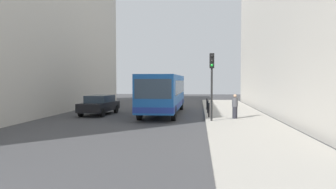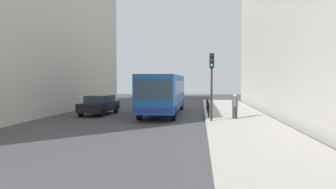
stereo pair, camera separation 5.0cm
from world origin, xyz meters
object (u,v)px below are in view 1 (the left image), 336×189
bus (164,92)px  pedestrian_near_signal (235,106)px  car_beside_bus (100,104)px  bollard_mid (208,107)px  bollard_near (209,110)px  bollard_far (207,104)px  traffic_light (212,74)px

bus → pedestrian_near_signal: 6.30m
bus → car_beside_bus: bus is taller
bus → bollard_mid: size_ratio=11.62×
bus → bollard_near: 4.71m
bus → bollard_far: bearing=-145.4°
car_beside_bus → traffic_light: bearing=157.6°
bollard_near → traffic_light: bearing=-87.1°
bollard_near → bollard_far: bearing=90.0°
car_beside_bus → traffic_light: size_ratio=1.10×
bollard_mid → pedestrian_near_signal: bearing=-63.5°
bollard_mid → bollard_far: same height
car_beside_bus → pedestrian_near_signal: pedestrian_near_signal is taller
bollard_mid → bollard_far: size_ratio=1.00×
bus → bollard_mid: 3.58m
car_beside_bus → bollard_far: (8.22, 3.24, -0.16)m
traffic_light → bus: bearing=124.5°
bollard_near → bus: bearing=137.6°
bollard_far → pedestrian_near_signal: 6.23m
bus → bollard_far: 4.23m
traffic_light → bollard_near: size_ratio=4.32×
bollard_near → pedestrian_near_signal: pedestrian_near_signal is taller
bollard_mid → pedestrian_near_signal: 3.70m
traffic_light → bollard_near: 3.10m
bus → traffic_light: bearing=125.0°
car_beside_bus → traffic_light: (8.32, -4.13, 2.22)m
pedestrian_near_signal → bollard_near: bearing=-155.4°
traffic_light → bollard_near: (-0.10, 1.98, -2.38)m
car_beside_bus → pedestrian_near_signal: bearing=168.4°
bus → car_beside_bus: bearing=11.6°
bollard_mid → pedestrian_near_signal: size_ratio=0.60×
traffic_light → bollard_far: traffic_light is taller
bollard_near → bollard_mid: size_ratio=1.00×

